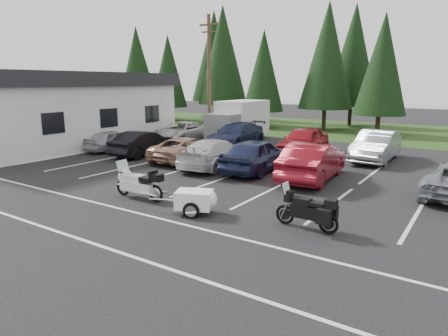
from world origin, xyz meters
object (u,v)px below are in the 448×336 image
box_truck (236,121)px  cargo_trailer (194,202)px  car_far_2 (303,141)px  car_near_3 (215,153)px  building (48,109)px  car_far_3 (376,146)px  car_near_2 (187,149)px  car_near_5 (313,161)px  car_far_1 (236,135)px  car_near_1 (144,143)px  utility_pole (209,76)px  car_far_0 (181,132)px  adventure_motorcycle (306,207)px  car_near_4 (256,155)px  car_near_0 (113,140)px  touring_motorcycle (139,180)px

box_truck → cargo_trailer: (7.72, -14.98, -1.05)m
car_far_2 → car_near_3: bearing=-114.5°
building → car_far_3: (20.52, 6.27, -1.62)m
car_near_2 → car_near_5: 7.37m
car_far_1 → car_far_3: (9.10, 0.00, 0.04)m
car_near_5 → car_near_1: bearing=-6.1°
car_near_1 → cargo_trailer: car_near_1 is taller
utility_pole → car_near_3: utility_pole is taller
box_truck → car_near_3: box_truck is taller
box_truck → car_far_2: box_truck is taller
car_far_1 → car_far_3: size_ratio=1.08×
car_far_0 → car_near_2: bearing=-52.0°
box_truck → adventure_motorcycle: box_truck is taller
car_near_1 → car_near_5: bearing=176.1°
box_truck → car_near_4: size_ratio=1.17×
box_truck → car_near_5: size_ratio=1.11×
car_near_3 → car_near_4: car_near_4 is taller
car_far_0 → car_far_1: car_far_1 is taller
car_near_2 → car_near_3: car_near_3 is taller
car_far_1 → adventure_motorcycle: car_far_1 is taller
car_near_1 → car_far_2: bearing=-148.6°
building → car_far_2: 17.51m
car_near_5 → building: bearing=-4.4°
cargo_trailer → adventure_motorcycle: size_ratio=0.78×
car_near_0 → touring_motorcycle: 11.39m
car_near_3 → car_far_2: size_ratio=1.02×
car_near_3 → touring_motorcycle: bearing=93.6°
car_far_3 → cargo_trailer: (-2.80, -12.75, -0.44)m
car_far_0 → car_near_0: bearing=-107.6°
car_far_3 → adventure_motorcycle: size_ratio=2.29×
cargo_trailer → box_truck: bearing=93.4°
car_near_0 → car_near_2: (6.06, -0.14, -0.00)m
car_near_3 → cargo_trailer: car_near_3 is taller
car_near_5 → touring_motorcycle: bearing=51.2°
box_truck → car_near_5: 12.46m
car_near_2 → cargo_trailer: bearing=127.8°
building → car_far_2: bearing=19.0°
car_near_0 → car_far_2: bearing=-155.9°
car_near_5 → adventure_motorcycle: (2.11, -5.92, -0.16)m
car_far_0 → box_truck: bearing=39.0°
car_near_0 → building: bearing=4.2°
car_near_5 → car_far_3: same height
car_far_1 → car_far_0: bearing=-176.4°
box_truck → cargo_trailer: bearing=-62.7°
utility_pole → car_near_3: (6.12, -8.06, -3.97)m
car_near_5 → car_far_3: bearing=-106.8°
building → touring_motorcycle: (14.93, -6.25, -1.75)m
car_far_2 → car_far_3: 4.08m
car_near_4 → car_near_5: size_ratio=0.95×
box_truck → car_far_3: 10.77m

